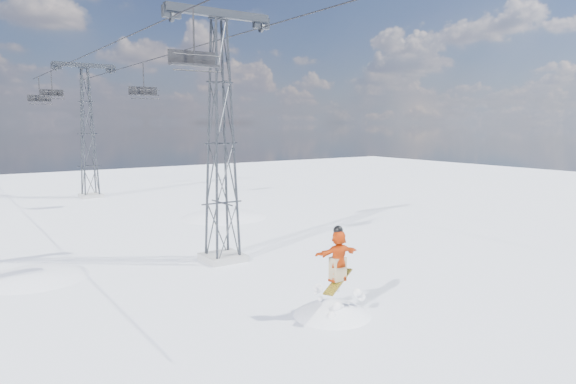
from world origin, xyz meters
name	(u,v)px	position (x,y,z in m)	size (l,w,h in m)	color
ground	(311,316)	(0.00, 0.00, 0.00)	(120.00, 120.00, 0.00)	white
snow_terrain	(54,372)	(-4.77, 21.24, -9.59)	(39.00, 37.00, 22.00)	white
lift_tower_near	(221,144)	(0.80, 8.00, 5.47)	(5.20, 1.80, 11.43)	#999999
lift_tower_far	(88,134)	(0.80, 33.00, 5.47)	(5.20, 1.80, 11.43)	#999999
haul_cables	(136,52)	(0.80, 19.50, 10.85)	(4.46, 51.00, 0.06)	black
snowboarder_jump	(332,360)	(0.66, -0.30, -1.62)	(4.40, 4.40, 7.07)	white
lift_chair_near	(194,60)	(-1.40, 5.87, 8.89)	(1.98, 0.57, 2.45)	black
lift_chair_mid	(144,92)	(3.00, 24.74, 8.71)	(2.16, 0.62, 2.67)	black
lift_chair_far	(52,93)	(-1.40, 35.47, 8.95)	(1.91, 0.55, 2.37)	black
lift_chair_extra	(40,99)	(-1.40, 41.93, 8.73)	(2.13, 0.61, 2.64)	black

